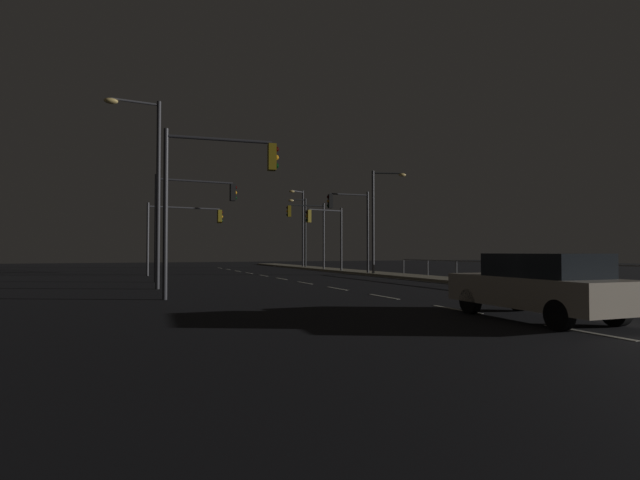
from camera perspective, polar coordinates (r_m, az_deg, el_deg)
The scene contains 16 objects.
ground_plane at distance 20.95m, azimuth 1.53°, elevation -5.86°, with size 112.00×112.00×0.00m, color black.
sidewalk_right at distance 25.22m, azimuth 18.27°, elevation -4.88°, with size 2.33×77.00×0.14m, color gray.
lane_markings_center at distance 24.18m, azimuth -1.86°, elevation -5.26°, with size 0.14×50.00×0.01m.
lane_edge_line at distance 28.42m, azimuth 9.47°, elevation -4.67°, with size 0.14×53.00×0.01m.
car at distance 12.24m, azimuth 25.12°, elevation -5.01°, with size 2.02×4.48×1.57m.
traffic_light_far_left at distance 39.87m, azimuth -1.44°, elevation 2.12°, with size 3.36×0.60×5.68m.
traffic_light_mid_right at distance 26.56m, azimuth -15.41°, elevation 3.92°, with size 4.45×0.36×5.76m.
traffic_light_far_center at distance 32.74m, azimuth 3.83°, elevation 2.95°, with size 3.15×0.45×5.74m.
traffic_light_near_left at distance 33.69m, azimuth -16.33°, elevation 1.89°, with size 5.18×0.64×4.92m.
traffic_light_overhead_east at distance 36.08m, azimuth 0.72°, elevation 1.71°, with size 3.26×0.71×4.95m.
traffic_light_far_right at distance 16.72m, azimuth -12.73°, elevation 7.03°, with size 3.94×0.68×5.79m.
street_lamp_corner at distance 46.03m, azimuth -2.14°, elevation 1.80°, with size 1.86×0.39×6.76m.
street_lamp_far_end at distance 47.01m, azimuth -2.35°, elevation 2.35°, with size 1.87×1.18×7.67m.
street_lamp_mid_block at distance 21.54m, azimuth -20.05°, elevation 7.33°, with size 2.28×0.40×8.17m.
street_lamp_across_street at distance 32.39m, azimuth 7.21°, elevation 3.56°, with size 2.34×0.90×7.06m.
barrier_fence at distance 22.00m, azimuth 30.01°, elevation -3.18°, with size 0.09×27.73×0.98m.
Camera 1 is at (-8.50, -1.58, 1.61)m, focal length 26.17 mm.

